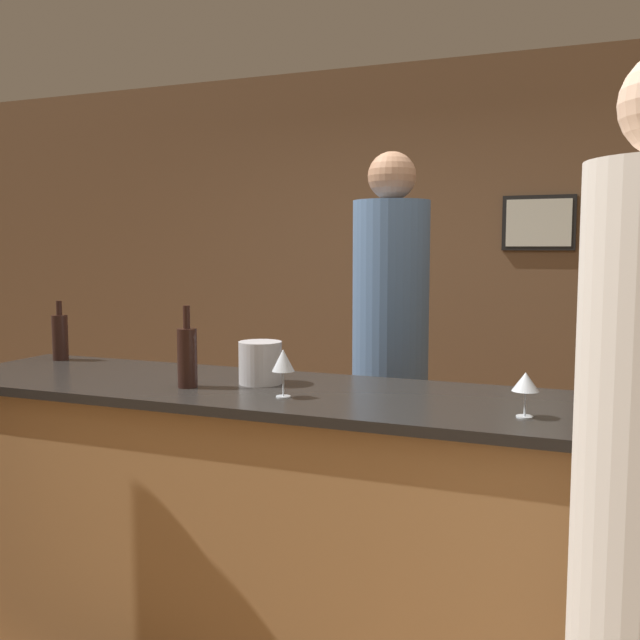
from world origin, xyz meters
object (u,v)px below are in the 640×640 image
object	(u,v)px
wine_bottle_1	(187,356)
bartender	(390,387)
ice_bucket	(260,363)
wine_bottle_0	(60,336)

from	to	relation	value
wine_bottle_1	bartender	bearing A→B (deg)	59.94
wine_bottle_1	ice_bucket	distance (m)	0.28
wine_bottle_0	wine_bottle_1	size ratio (longest dim) A/B	0.90
bartender	ice_bucket	xyz separation A→B (m)	(-0.30, -0.74, 0.21)
wine_bottle_0	ice_bucket	world-z (taller)	wine_bottle_0
bartender	ice_bucket	bearing A→B (deg)	67.62
bartender	wine_bottle_0	distance (m)	1.55
bartender	wine_bottle_0	size ratio (longest dim) A/B	7.34
wine_bottle_0	wine_bottle_1	bearing A→B (deg)	-20.91
ice_bucket	wine_bottle_1	bearing A→B (deg)	-142.74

